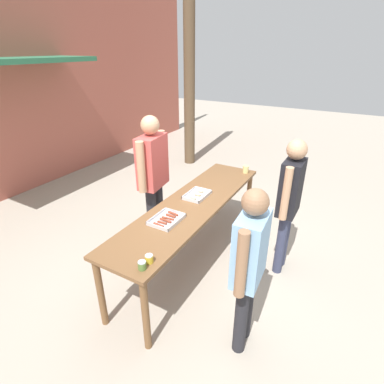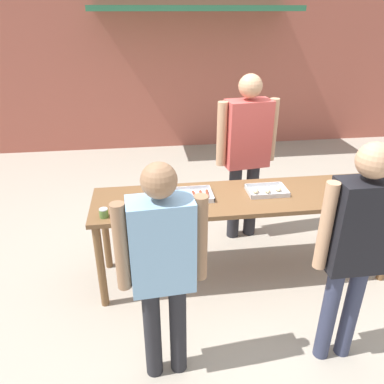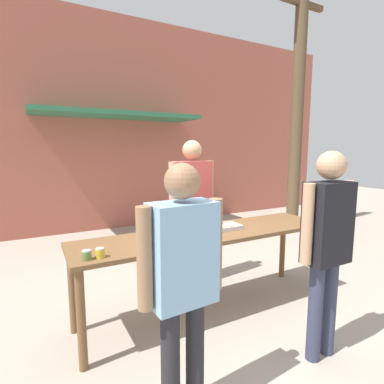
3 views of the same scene
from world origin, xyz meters
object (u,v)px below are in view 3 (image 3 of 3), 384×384
object	(u,v)px
person_server_behind_table	(192,200)
person_customer_with_cup	(327,237)
utility_pole	(297,104)
condiment_jar_mustard	(87,255)
person_customer_holding_hotdog	(183,273)
food_tray_buns	(223,227)
condiment_jar_ketchup	(100,253)
beer_cup	(311,218)
food_tray_sausages	(164,236)

from	to	relation	value
person_server_behind_table	person_customer_with_cup	size ratio (longest dim) A/B	1.07
utility_pole	condiment_jar_mustard	bearing A→B (deg)	-154.48
person_customer_holding_hotdog	person_customer_with_cup	xyz separation A→B (m)	(1.27, -0.02, 0.05)
food_tray_buns	condiment_jar_ketchup	world-z (taller)	condiment_jar_ketchup
beer_cup	person_server_behind_table	size ratio (longest dim) A/B	0.06
condiment_jar_mustard	beer_cup	xyz separation A→B (m)	(2.51, 0.01, 0.02)
condiment_jar_mustard	utility_pole	world-z (taller)	utility_pole
person_customer_holding_hotdog	condiment_jar_ketchup	bearing A→B (deg)	-71.42
food_tray_sausages	person_customer_holding_hotdog	world-z (taller)	person_customer_holding_hotdog
person_customer_with_cup	condiment_jar_ketchup	bearing A→B (deg)	-27.30
food_tray_sausages	utility_pole	size ratio (longest dim) A/B	0.07
food_tray_sausages	person_server_behind_table	bearing A→B (deg)	44.82
person_server_behind_table	utility_pole	distance (m)	3.71
person_customer_holding_hotdog	person_customer_with_cup	bearing A→B (deg)	175.15
food_tray_buns	person_customer_with_cup	distance (m)	1.12
food_tray_buns	person_server_behind_table	distance (m)	0.69
condiment_jar_mustard	person_customer_with_cup	size ratio (longest dim) A/B	0.05
condiment_jar_mustard	food_tray_sausages	bearing A→B (deg)	19.10
person_server_behind_table	person_customer_with_cup	world-z (taller)	person_server_behind_table
condiment_jar_mustard	person_server_behind_table	distance (m)	1.71
person_customer_holding_hotdog	utility_pole	xyz separation A→B (m)	(4.12, 2.97, 1.67)
condiment_jar_mustard	utility_pole	xyz separation A→B (m)	(4.55, 2.17, 1.74)
food_tray_sausages	person_server_behind_table	distance (m)	0.96
condiment_jar_ketchup	food_tray_sausages	bearing A→B (deg)	21.71
food_tray_buns	beer_cup	bearing A→B (deg)	-13.58
beer_cup	person_server_behind_table	distance (m)	1.43
food_tray_sausages	person_customer_with_cup	size ratio (longest dim) A/B	0.22
condiment_jar_mustard	condiment_jar_ketchup	bearing A→B (deg)	0.34
condiment_jar_ketchup	person_customer_holding_hotdog	size ratio (longest dim) A/B	0.05
person_server_behind_table	person_customer_with_cup	bearing A→B (deg)	-88.74
food_tray_sausages	condiment_jar_mustard	bearing A→B (deg)	-160.90
condiment_jar_mustard	person_server_behind_table	xyz separation A→B (m)	(1.43, 0.93, 0.18)
food_tray_buns	condiment_jar_ketchup	xyz separation A→B (m)	(-1.35, -0.26, 0.02)
beer_cup	person_customer_with_cup	world-z (taller)	person_customer_with_cup
food_tray_sausages	food_tray_buns	bearing A→B (deg)	-0.03
beer_cup	person_customer_with_cup	distance (m)	1.17
condiment_jar_mustard	person_customer_with_cup	bearing A→B (deg)	-25.89
condiment_jar_mustard	condiment_jar_ketchup	distance (m)	0.10
condiment_jar_ketchup	person_customer_holding_hotdog	bearing A→B (deg)	-67.69
person_customer_holding_hotdog	person_customer_with_cup	size ratio (longest dim) A/B	0.96
condiment_jar_mustard	beer_cup	distance (m)	2.51
condiment_jar_mustard	beer_cup	bearing A→B (deg)	0.15
person_server_behind_table	beer_cup	bearing A→B (deg)	-47.85
food_tray_buns	person_customer_holding_hotdog	world-z (taller)	person_customer_holding_hotdog
person_server_behind_table	condiment_jar_mustard	bearing A→B (deg)	-154.58
condiment_jar_ketchup	utility_pole	world-z (taller)	utility_pole
beer_cup	utility_pole	xyz separation A→B (m)	(2.04, 2.17, 1.73)
condiment_jar_mustard	utility_pole	bearing A→B (deg)	25.52
person_server_behind_table	person_customer_holding_hotdog	distance (m)	2.00
food_tray_buns	person_customer_with_cup	size ratio (longest dim) A/B	0.21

